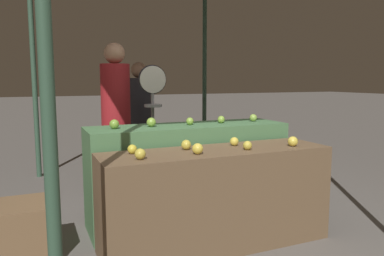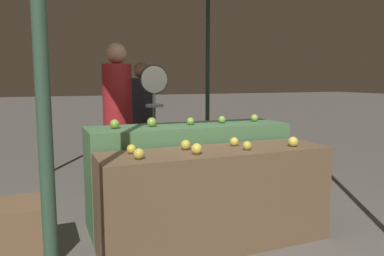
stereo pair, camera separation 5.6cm
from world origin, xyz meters
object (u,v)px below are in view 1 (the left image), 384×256
Objects in this scene: person_customer_left at (140,113)px; wooden_crate_side at (16,234)px; person_vendor_at_scale at (116,109)px; produce_scale at (153,102)px.

person_customer_left reaches higher than wooden_crate_side.
person_customer_left is at bearing 52.58° from wooden_crate_side.
person_vendor_at_scale is at bearing 52.09° from person_customer_left.
produce_scale is 0.86× the size of person_vendor_at_scale.
produce_scale is at bearing 129.36° from person_vendor_at_scale.
person_customer_left is (0.48, 0.71, -0.12)m from person_vendor_at_scale.
person_vendor_at_scale is 3.84× the size of wooden_crate_side.
person_vendor_at_scale reaches higher than wooden_crate_side.
produce_scale is 1.04m from person_customer_left.
produce_scale reaches higher than wooden_crate_side.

